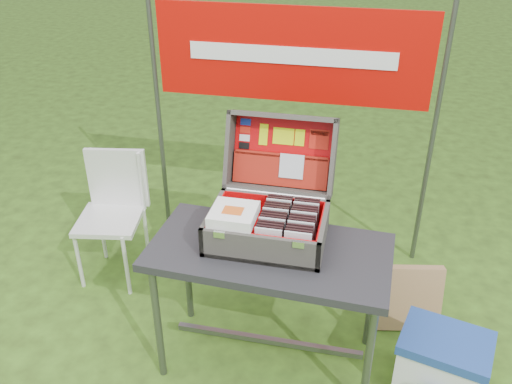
% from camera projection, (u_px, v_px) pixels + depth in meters
% --- Properties ---
extents(ground, '(80.00, 80.00, 0.00)m').
position_uv_depth(ground, '(249.00, 359.00, 2.81)').
color(ground, '#2C3F15').
rests_on(ground, ground).
extents(table, '(1.13, 0.61, 0.69)m').
position_uv_depth(table, '(269.00, 306.00, 2.66)').
color(table, '#242428').
rests_on(table, ground).
extents(table_top, '(1.13, 0.61, 0.04)m').
position_uv_depth(table_top, '(269.00, 252.00, 2.49)').
color(table_top, '#242428').
rests_on(table_top, ground).
extents(table_leg_fl, '(0.04, 0.04, 0.65)m').
position_uv_depth(table_leg_fl, '(158.00, 324.00, 2.57)').
color(table_leg_fl, '#59595B').
rests_on(table_leg_fl, ground).
extents(table_leg_fr, '(0.04, 0.04, 0.65)m').
position_uv_depth(table_leg_fr, '(369.00, 359.00, 2.39)').
color(table_leg_fr, '#59595B').
rests_on(table_leg_fr, ground).
extents(table_leg_bl, '(0.04, 0.04, 0.65)m').
position_uv_depth(table_leg_bl, '(187.00, 269.00, 2.94)').
color(table_leg_bl, '#59595B').
rests_on(table_leg_bl, ground).
extents(table_leg_br, '(0.04, 0.04, 0.65)m').
position_uv_depth(table_leg_br, '(372.00, 295.00, 2.76)').
color(table_leg_br, '#59595B').
rests_on(table_leg_br, ground).
extents(table_brace, '(0.96, 0.03, 0.03)m').
position_uv_depth(table_brace, '(268.00, 340.00, 2.77)').
color(table_brace, '#59595B').
rests_on(table_brace, ground).
extents(suitcase, '(0.54, 0.55, 0.48)m').
position_uv_depth(suitcase, '(270.00, 190.00, 2.47)').
color(suitcase, '#646058').
rests_on(suitcase, table).
extents(suitcase_base_bottom, '(0.54, 0.39, 0.02)m').
position_uv_depth(suitcase_base_bottom, '(267.00, 239.00, 2.54)').
color(suitcase_base_bottom, '#646058').
rests_on(suitcase_base_bottom, table_top).
extents(suitcase_base_wall_front, '(0.54, 0.02, 0.14)m').
position_uv_depth(suitcase_base_wall_front, '(259.00, 250.00, 2.35)').
color(suitcase_base_wall_front, '#646058').
rests_on(suitcase_base_wall_front, table_top).
extents(suitcase_base_wall_back, '(0.54, 0.02, 0.14)m').
position_uv_depth(suitcase_base_wall_back, '(275.00, 208.00, 2.66)').
color(suitcase_base_wall_back, '#646058').
rests_on(suitcase_base_wall_back, table_top).
extents(suitcase_base_wall_left, '(0.02, 0.39, 0.14)m').
position_uv_depth(suitcase_base_wall_left, '(213.00, 221.00, 2.55)').
color(suitcase_base_wall_left, '#646058').
rests_on(suitcase_base_wall_left, table_top).
extents(suitcase_base_wall_right, '(0.02, 0.39, 0.14)m').
position_uv_depth(suitcase_base_wall_right, '(323.00, 234.00, 2.46)').
color(suitcase_base_wall_right, '#646058').
rests_on(suitcase_base_wall_right, table_top).
extents(suitcase_liner_floor, '(0.50, 0.34, 0.01)m').
position_uv_depth(suitcase_liner_floor, '(267.00, 236.00, 2.53)').
color(suitcase_liner_floor, '#E20200').
rests_on(suitcase_liner_floor, suitcase_base_bottom).
extents(suitcase_latch_left, '(0.05, 0.01, 0.03)m').
position_uv_depth(suitcase_latch_left, '(219.00, 235.00, 2.34)').
color(suitcase_latch_left, silver).
rests_on(suitcase_latch_left, suitcase_base_wall_front).
extents(suitcase_latch_right, '(0.05, 0.01, 0.03)m').
position_uv_depth(suitcase_latch_right, '(299.00, 245.00, 2.28)').
color(suitcase_latch_right, silver).
rests_on(suitcase_latch_right, suitcase_base_wall_front).
extents(suitcase_hinge, '(0.49, 0.02, 0.02)m').
position_uv_depth(suitcase_hinge, '(275.00, 194.00, 2.63)').
color(suitcase_hinge, silver).
rests_on(suitcase_hinge, suitcase_base_wall_back).
extents(suitcase_lid_back, '(0.54, 0.15, 0.37)m').
position_uv_depth(suitcase_lid_back, '(283.00, 152.00, 2.73)').
color(suitcase_lid_back, '#646058').
rests_on(suitcase_lid_back, suitcase_base_wall_back).
extents(suitcase_lid_rim_far, '(0.54, 0.14, 0.07)m').
position_uv_depth(suitcase_lid_rim_far, '(284.00, 116.00, 2.64)').
color(suitcase_lid_rim_far, '#646058').
rests_on(suitcase_lid_rim_far, suitcase_lid_back).
extents(suitcase_lid_rim_near, '(0.54, 0.14, 0.07)m').
position_uv_depth(suitcase_lid_rim_near, '(278.00, 189.00, 2.70)').
color(suitcase_lid_rim_near, '#646058').
rests_on(suitcase_lid_rim_near, suitcase_lid_back).
extents(suitcase_lid_rim_left, '(0.02, 0.27, 0.41)m').
position_uv_depth(suitcase_lid_rim_left, '(230.00, 148.00, 2.72)').
color(suitcase_lid_rim_left, '#646058').
rests_on(suitcase_lid_rim_left, suitcase_lid_back).
extents(suitcase_lid_rim_right, '(0.02, 0.27, 0.41)m').
position_uv_depth(suitcase_lid_rim_right, '(333.00, 158.00, 2.62)').
color(suitcase_lid_rim_right, '#646058').
rests_on(suitcase_lid_rim_right, suitcase_lid_back).
extents(suitcase_lid_liner, '(0.49, 0.12, 0.32)m').
position_uv_depth(suitcase_lid_liner, '(282.00, 152.00, 2.72)').
color(suitcase_lid_liner, '#E20200').
rests_on(suitcase_lid_liner, suitcase_lid_back).
extents(suitcase_liner_wall_front, '(0.50, 0.01, 0.12)m').
position_uv_depth(suitcase_liner_wall_front, '(259.00, 246.00, 2.36)').
color(suitcase_liner_wall_front, '#E20200').
rests_on(suitcase_liner_wall_front, suitcase_base_bottom).
extents(suitcase_liner_wall_back, '(0.50, 0.01, 0.12)m').
position_uv_depth(suitcase_liner_wall_back, '(274.00, 207.00, 2.64)').
color(suitcase_liner_wall_back, '#E20200').
rests_on(suitcase_liner_wall_back, suitcase_base_bottom).
extents(suitcase_liner_wall_left, '(0.01, 0.34, 0.12)m').
position_uv_depth(suitcase_liner_wall_left, '(216.00, 219.00, 2.55)').
color(suitcase_liner_wall_left, '#E20200').
rests_on(suitcase_liner_wall_left, suitcase_base_bottom).
extents(suitcase_liner_wall_right, '(0.01, 0.34, 0.12)m').
position_uv_depth(suitcase_liner_wall_right, '(320.00, 232.00, 2.45)').
color(suitcase_liner_wall_right, '#E20200').
rests_on(suitcase_liner_wall_right, suitcase_base_bottom).
extents(suitcase_lid_pocket, '(0.48, 0.08, 0.16)m').
position_uv_depth(suitcase_lid_pocket, '(280.00, 170.00, 2.71)').
color(suitcase_lid_pocket, maroon).
rests_on(suitcase_lid_pocket, suitcase_lid_liner).
extents(suitcase_pocket_edge, '(0.47, 0.03, 0.03)m').
position_uv_depth(suitcase_pocket_edge, '(281.00, 155.00, 2.69)').
color(suitcase_pocket_edge, maroon).
rests_on(suitcase_pocket_edge, suitcase_lid_pocket).
extents(suitcase_pocket_cd, '(0.12, 0.05, 0.12)m').
position_uv_depth(suitcase_pocket_cd, '(292.00, 166.00, 2.68)').
color(suitcase_pocket_cd, silver).
rests_on(suitcase_pocket_cd, suitcase_lid_pocket).
extents(lid_sticker_cc_a, '(0.05, 0.01, 0.03)m').
position_uv_depth(lid_sticker_cc_a, '(246.00, 122.00, 2.72)').
color(lid_sticker_cc_a, '#1933B2').
rests_on(lid_sticker_cc_a, suitcase_lid_liner).
extents(lid_sticker_cc_b, '(0.05, 0.01, 0.03)m').
position_uv_depth(lid_sticker_cc_b, '(245.00, 130.00, 2.73)').
color(lid_sticker_cc_b, red).
rests_on(lid_sticker_cc_b, suitcase_lid_liner).
extents(lid_sticker_cc_c, '(0.05, 0.01, 0.03)m').
position_uv_depth(lid_sticker_cc_c, '(245.00, 138.00, 2.74)').
color(lid_sticker_cc_c, white).
rests_on(lid_sticker_cc_c, suitcase_lid_liner).
extents(lid_sticker_cc_d, '(0.05, 0.01, 0.03)m').
position_uv_depth(lid_sticker_cc_d, '(244.00, 146.00, 2.74)').
color(lid_sticker_cc_d, black).
rests_on(lid_sticker_cc_d, suitcase_lid_liner).
extents(lid_card_neon_tall, '(0.04, 0.04, 0.10)m').
position_uv_depth(lid_card_neon_tall, '(264.00, 134.00, 2.71)').
color(lid_card_neon_tall, '#CEE70B').
rests_on(lid_card_neon_tall, suitcase_lid_liner).
extents(lid_card_neon_main, '(0.11, 0.03, 0.08)m').
position_uv_depth(lid_card_neon_main, '(283.00, 136.00, 2.70)').
color(lid_card_neon_main, '#CEE70B').
rests_on(lid_card_neon_main, suitcase_lid_liner).
extents(lid_card_neon_small, '(0.05, 0.03, 0.08)m').
position_uv_depth(lid_card_neon_small, '(300.00, 138.00, 2.68)').
color(lid_card_neon_small, '#CEE70B').
rests_on(lid_card_neon_small, suitcase_lid_liner).
extents(lid_sticker_band, '(0.10, 0.04, 0.09)m').
position_uv_depth(lid_sticker_band, '(319.00, 139.00, 2.66)').
color(lid_sticker_band, red).
rests_on(lid_sticker_band, suitcase_lid_liner).
extents(lid_sticker_band_bar, '(0.09, 0.01, 0.02)m').
position_uv_depth(lid_sticker_band_bar, '(320.00, 133.00, 2.66)').
color(lid_sticker_band_bar, black).
rests_on(lid_sticker_band_bar, suitcase_lid_liner).
extents(cd_left_0, '(0.12, 0.01, 0.14)m').
position_uv_depth(cd_left_0, '(268.00, 242.00, 2.36)').
color(cd_left_0, silver).
rests_on(cd_left_0, suitcase_liner_floor).
extents(cd_left_1, '(0.12, 0.01, 0.14)m').
position_uv_depth(cd_left_1, '(269.00, 239.00, 2.38)').
color(cd_left_1, black).
rests_on(cd_left_1, suitcase_liner_floor).
extents(cd_left_2, '(0.12, 0.01, 0.14)m').
position_uv_depth(cd_left_2, '(270.00, 237.00, 2.40)').
color(cd_left_2, black).
rests_on(cd_left_2, suitcase_liner_floor).
extents(cd_left_3, '(0.12, 0.01, 0.14)m').
position_uv_depth(cd_left_3, '(271.00, 234.00, 2.42)').
color(cd_left_3, black).
rests_on(cd_left_3, suitcase_liner_floor).
extents(cd_left_4, '(0.12, 0.01, 0.14)m').
position_uv_depth(cd_left_4, '(272.00, 231.00, 2.44)').
color(cd_left_4, silver).
rests_on(cd_left_4, suitcase_liner_floor).
extents(cd_left_5, '(0.12, 0.01, 0.14)m').
position_uv_depth(cd_left_5, '(273.00, 229.00, 2.45)').
color(cd_left_5, black).
rests_on(cd_left_5, suitcase_liner_floor).
extents(cd_left_6, '(0.12, 0.01, 0.14)m').
position_uv_depth(cd_left_6, '(274.00, 226.00, 2.47)').
color(cd_left_6, black).
rests_on(cd_left_6, suitcase_liner_floor).
extents(cd_left_7, '(0.12, 0.01, 0.14)m').
position_uv_depth(cd_left_7, '(274.00, 224.00, 2.49)').
color(cd_left_7, black).
rests_on(cd_left_7, suitcase_liner_floor).
extents(cd_left_8, '(0.12, 0.01, 0.14)m').
position_uv_depth(cd_left_8, '(275.00, 222.00, 2.51)').
color(cd_left_8, silver).
rests_on(cd_left_8, suitcase_liner_floor).
extents(cd_left_9, '(0.12, 0.01, 0.14)m').
position_uv_depth(cd_left_9, '(276.00, 219.00, 2.53)').
color(cd_left_9, black).
rests_on(cd_left_9, suitcase_liner_floor).
extents(cd_left_10, '(0.12, 0.01, 0.14)m').
position_uv_depth(cd_left_10, '(277.00, 217.00, 2.54)').
color(cd_left_10, black).
rests_on(cd_left_10, suitcase_liner_floor).
extents(cd_left_11, '(0.12, 0.01, 0.14)m').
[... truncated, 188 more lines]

